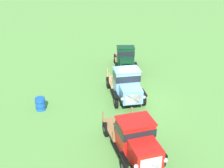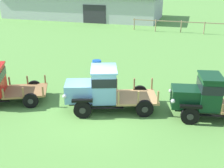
# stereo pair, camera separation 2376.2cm
# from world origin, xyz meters

# --- Properties ---
(ground_plane) EXTENTS (240.00, 240.00, 0.00)m
(ground_plane) POSITION_xyz_m (0.00, 0.00, 0.00)
(ground_plane) COLOR #5B9342
(farm_shed) EXTENTS (23.27, 9.85, 3.67)m
(farm_shed) POSITION_xyz_m (-12.28, 28.97, 1.85)
(farm_shed) COLOR #B2B7BC
(farm_shed) RESTS_ON ground
(paddock_fence) EXTENTS (13.60, 0.55, 1.38)m
(paddock_fence) POSITION_xyz_m (3.89, 21.27, 0.96)
(paddock_fence) COLOR #997F60
(paddock_fence) RESTS_ON ground
(vintage_truck_second_in_line) EXTENTS (4.92, 3.17, 2.21)m
(vintage_truck_second_in_line) POSITION_xyz_m (0.05, 0.67, 1.16)
(vintage_truck_second_in_line) COLOR black
(vintage_truck_second_in_line) RESTS_ON ground
(vintage_truck_midrow_center) EXTENTS (4.71, 2.42, 2.15)m
(vintage_truck_midrow_center) POSITION_xyz_m (5.07, 1.26, 1.10)
(vintage_truck_midrow_center) COLOR black
(vintage_truck_midrow_center) RESTS_ON ground
(oil_drum_beside_row) EXTENTS (0.65, 0.65, 0.84)m
(oil_drum_beside_row) POSITION_xyz_m (-2.06, 5.96, 0.42)
(oil_drum_beside_row) COLOR #1951B2
(oil_drum_beside_row) RESTS_ON ground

